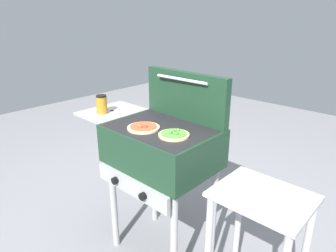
{
  "coord_description": "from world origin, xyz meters",
  "views": [
    {
      "loc": [
        1.15,
        -1.19,
        1.52
      ],
      "look_at": [
        0.05,
        0.0,
        0.92
      ],
      "focal_mm": 31.99,
      "sensor_mm": 36.0,
      "label": 1
    }
  ],
  "objects_px": {
    "sauce_jar": "(102,104)",
    "pizza_veggie": "(174,134)",
    "pizza_pepperoni": "(143,127)",
    "grill": "(160,149)",
    "prep_table": "(259,230)"
  },
  "relations": [
    {
      "from": "pizza_veggie",
      "to": "sauce_jar",
      "type": "distance_m",
      "value": 0.63
    },
    {
      "from": "prep_table",
      "to": "grill",
      "type": "bearing_deg",
      "value": -179.63
    },
    {
      "from": "grill",
      "to": "pizza_veggie",
      "type": "relative_size",
      "value": 5.61
    },
    {
      "from": "grill",
      "to": "prep_table",
      "type": "height_order",
      "value": "grill"
    },
    {
      "from": "grill",
      "to": "prep_table",
      "type": "bearing_deg",
      "value": 0.37
    },
    {
      "from": "grill",
      "to": "pizza_pepperoni",
      "type": "height_order",
      "value": "pizza_pepperoni"
    },
    {
      "from": "grill",
      "to": "pizza_veggie",
      "type": "bearing_deg",
      "value": -17.29
    },
    {
      "from": "grill",
      "to": "pizza_pepperoni",
      "type": "xyz_separation_m",
      "value": [
        -0.05,
        -0.09,
        0.15
      ]
    },
    {
      "from": "sauce_jar",
      "to": "pizza_veggie",
      "type": "bearing_deg",
      "value": 2.18
    },
    {
      "from": "prep_table",
      "to": "sauce_jar",
      "type": "bearing_deg",
      "value": -176.13
    },
    {
      "from": "grill",
      "to": "pizza_veggie",
      "type": "distance_m",
      "value": 0.23
    },
    {
      "from": "sauce_jar",
      "to": "pizza_pepperoni",
      "type": "bearing_deg",
      "value": -2.05
    },
    {
      "from": "prep_table",
      "to": "pizza_veggie",
      "type": "bearing_deg",
      "value": -174.09
    },
    {
      "from": "sauce_jar",
      "to": "prep_table",
      "type": "distance_m",
      "value": 1.23
    },
    {
      "from": "pizza_veggie",
      "to": "sauce_jar",
      "type": "bearing_deg",
      "value": -177.82
    }
  ]
}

